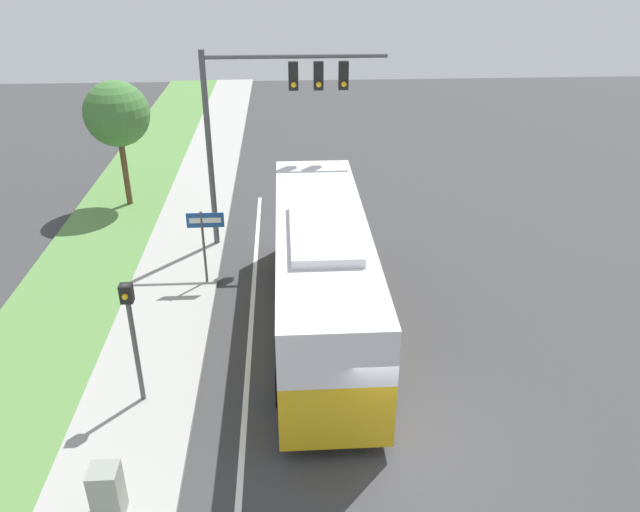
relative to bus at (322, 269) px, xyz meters
The scene contains 9 objects.
ground_plane 5.28m from the bus, 71.79° to the right, with size 80.00×80.00×0.00m, color #38383A.
sidewalk 6.86m from the bus, 134.96° to the right, with size 2.80×80.00×0.12m.
lane_divider_near 5.46m from the bus, 113.84° to the right, with size 0.14×30.00×0.01m.
bus is the anchor object (origin of this frame).
signal_gantry 6.66m from the bus, 104.71° to the left, with size 6.10×0.41×6.96m.
pedestrian_signal 5.45m from the bus, 146.52° to the right, with size 0.28×0.34×3.31m.
street_sign 4.47m from the bus, 141.99° to the left, with size 1.16×0.08×2.59m.
utility_cabinet 7.94m from the bus, 125.06° to the right, with size 0.56×0.53×1.17m.
roadside_tree 12.48m from the bus, 127.65° to the left, with size 2.59×2.59×5.12m.
Camera 1 is at (-2.49, -10.50, 10.13)m, focal length 35.00 mm.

